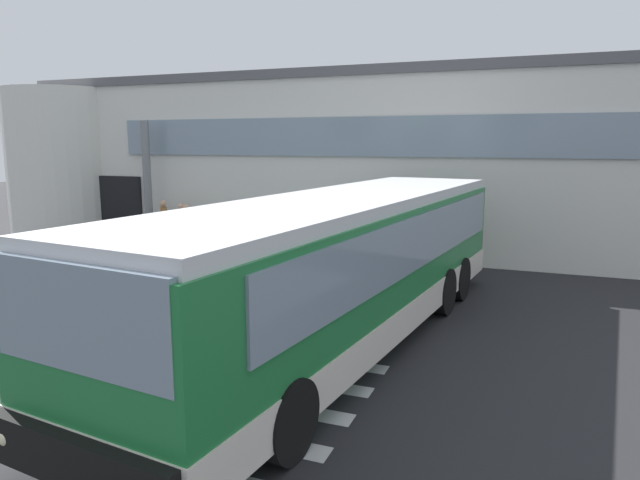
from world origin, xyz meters
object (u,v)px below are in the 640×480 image
at_px(passenger_by_doorway, 183,224).
at_px(bus_main_foreground, 343,271).
at_px(entry_support_column, 148,184).
at_px(safety_bollard_yellow, 310,257).
at_px(passenger_near_column, 164,222).
at_px(passenger_at_curb_edge, 187,227).

bearing_deg(passenger_by_doorway, bus_main_foreground, -38.40).
distance_m(entry_support_column, passenger_by_doorway, 2.38).
xyz_separation_m(entry_support_column, bus_main_foreground, (9.55, -6.77, -0.85)).
relative_size(entry_support_column, safety_bollard_yellow, 4.85).
bearing_deg(passenger_near_column, passenger_at_curb_edge, -27.58).
bearing_deg(passenger_near_column, safety_bollard_yellow, -14.53).
distance_m(passenger_near_column, passenger_by_doorway, 1.22).
bearing_deg(entry_support_column, passenger_near_column, -15.61).
bearing_deg(bus_main_foreground, passenger_near_column, 143.19).
height_order(passenger_at_curb_edge, safety_bollard_yellow, passenger_at_curb_edge).
bearing_deg(safety_bollard_yellow, passenger_near_column, 165.47).
distance_m(bus_main_foreground, passenger_at_curb_edge, 9.36).
height_order(entry_support_column, passenger_at_curb_edge, entry_support_column).
relative_size(bus_main_foreground, passenger_at_curb_edge, 7.05).
bearing_deg(passenger_at_curb_edge, bus_main_foreground, -38.38).
relative_size(passenger_near_column, passenger_at_curb_edge, 1.00).
height_order(entry_support_column, safety_bollard_yellow, entry_support_column).
xyz_separation_m(entry_support_column, passenger_by_doorway, (1.92, -0.72, -1.22)).
xyz_separation_m(bus_main_foreground, safety_bollard_yellow, (-2.67, 4.97, -0.89)).
relative_size(passenger_near_column, safety_bollard_yellow, 1.86).
relative_size(entry_support_column, passenger_at_curb_edge, 2.60).
xyz_separation_m(entry_support_column, passenger_near_column, (0.80, -0.22, -1.25)).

